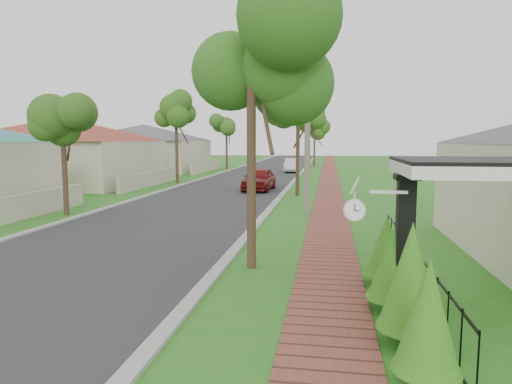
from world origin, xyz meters
The scene contains 16 objects.
ground centered at (0.00, 0.00, 0.00)m, with size 160.00×160.00×0.00m, color #29741B.
road centered at (-3.00, 20.00, 0.00)m, with size 7.00×120.00×0.02m, color #28282B.
kerb_right centered at (0.65, 20.00, 0.00)m, with size 0.30×120.00×0.10m, color #9E9E99.
kerb_left centered at (-6.65, 20.00, 0.00)m, with size 0.30×120.00×0.10m, color #9E9E99.
sidewalk centered at (3.25, 20.00, 0.00)m, with size 1.50×120.00×0.03m, color brown.
porch_post centered at (4.55, -1.00, 1.12)m, with size 0.48×0.48×2.52m.
picket_fence centered at (4.90, 0.00, 0.53)m, with size 0.03×8.02×1.00m.
street_trees centered at (-2.87, 26.84, 4.54)m, with size 10.70×37.65×5.89m.
hedge_row centered at (4.45, -1.43, 0.84)m, with size 0.94×4.98×1.95m.
far_house_red centered at (-14.97, 20.00, 2.34)m, with size 15.56×15.56×4.60m.
far_house_grey centered at (-14.97, 34.00, 2.34)m, with size 15.56×15.56×4.60m.
parked_car_red centered at (-1.00, 18.29, 0.69)m, with size 1.63×4.05×1.38m, color maroon.
parked_car_white centered at (-0.26, 34.23, 0.65)m, with size 1.37×3.92×1.29m, color white.
near_tree centered at (1.39, 1.50, 4.89)m, with size 2.39×2.39×6.13m.
utility_pole centered at (2.30, 10.00, 3.64)m, with size 1.20×0.24×7.17m.
station_clock centered at (3.70, -1.40, 1.95)m, with size 1.04×0.13×0.53m.
Camera 1 is at (3.21, -9.18, 3.11)m, focal length 32.00 mm.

